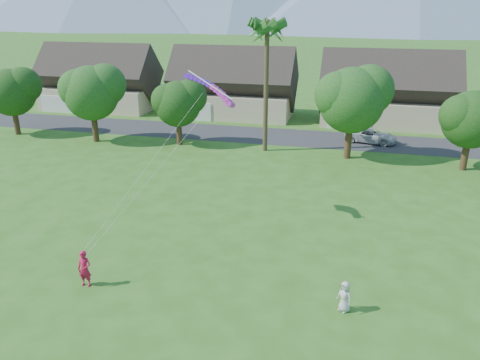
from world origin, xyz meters
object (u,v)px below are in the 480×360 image
(kite_flyer, at_px, (85,269))
(watcher, at_px, (345,297))
(parked_car, at_px, (371,136))
(parafoil_kite, at_px, (212,86))

(kite_flyer, relative_size, watcher, 1.26)
(kite_flyer, xyz_separation_m, parked_car, (14.66, 31.14, -0.26))
(watcher, bearing_deg, kite_flyer, -136.49)
(watcher, distance_m, parked_car, 30.18)
(parked_car, relative_size, parafoil_kite, 1.46)
(kite_flyer, relative_size, parafoil_kite, 0.55)
(kite_flyer, height_order, watcher, kite_flyer)
(watcher, xyz_separation_m, parked_car, (1.67, 30.13, -0.06))
(kite_flyer, height_order, parked_car, kite_flyer)
(watcher, height_order, parafoil_kite, parafoil_kite)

